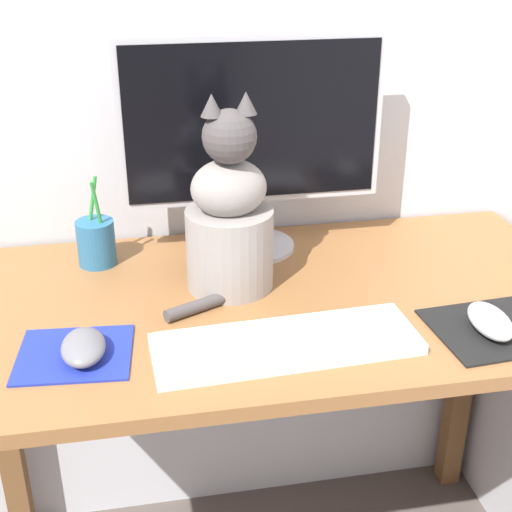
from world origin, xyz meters
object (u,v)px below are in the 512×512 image
at_px(computer_mouse_right, 490,321).
at_px(pen_cup, 96,242).
at_px(computer_mouse_left, 83,347).
at_px(cat, 229,219).
at_px(monitor, 252,135).
at_px(keyboard, 286,343).

height_order(computer_mouse_right, pen_cup, pen_cup).
bearing_deg(computer_mouse_left, pen_cup, 87.15).
bearing_deg(cat, computer_mouse_right, -36.71).
relative_size(monitor, computer_mouse_left, 4.78).
height_order(keyboard, pen_cup, pen_cup).
distance_m(computer_mouse_right, pen_cup, 0.74).
distance_m(monitor, pen_cup, 0.37).
xyz_separation_m(keyboard, computer_mouse_left, (-0.31, 0.03, 0.01)).
height_order(monitor, pen_cup, monitor).
xyz_separation_m(keyboard, cat, (-0.05, 0.23, 0.12)).
relative_size(computer_mouse_right, pen_cup, 0.64).
distance_m(cat, pen_cup, 0.29).
bearing_deg(keyboard, cat, 100.57).
distance_m(computer_mouse_left, cat, 0.34).
relative_size(keyboard, pen_cup, 2.43).
distance_m(computer_mouse_left, computer_mouse_right, 0.65).
xyz_separation_m(computer_mouse_right, pen_cup, (-0.63, 0.38, 0.02)).
bearing_deg(pen_cup, monitor, 2.49).
height_order(keyboard, cat, cat).
bearing_deg(monitor, computer_mouse_left, -133.22).
bearing_deg(pen_cup, computer_mouse_right, -31.12).
height_order(keyboard, computer_mouse_left, computer_mouse_left).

